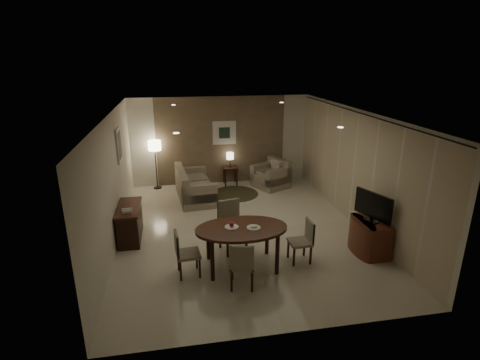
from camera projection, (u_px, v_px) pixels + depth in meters
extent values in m
cube|color=beige|center=(242.00, 229.00, 8.74)|extent=(5.50, 7.00, 0.00)
cube|color=white|center=(242.00, 113.00, 7.88)|extent=(5.50, 7.00, 0.00)
cube|color=#7B6A4C|center=(221.00, 141.00, 11.58)|extent=(5.50, 0.00, 2.70)
cube|color=silver|center=(113.00, 181.00, 7.85)|extent=(0.00, 7.00, 2.70)
cube|color=silver|center=(357.00, 168.00, 8.77)|extent=(0.00, 7.00, 2.70)
cube|color=#7B6A4C|center=(221.00, 141.00, 11.56)|extent=(3.96, 0.03, 2.70)
cylinder|color=black|center=(359.00, 113.00, 8.35)|extent=(0.03, 6.80, 0.03)
cube|color=silver|center=(224.00, 133.00, 11.48)|extent=(0.72, 0.03, 0.72)
cube|color=#192D22|center=(224.00, 133.00, 11.46)|extent=(0.34, 0.01, 0.34)
cube|color=silver|center=(119.00, 145.00, 8.81)|extent=(0.03, 0.60, 0.80)
cube|color=gray|center=(120.00, 145.00, 8.81)|extent=(0.01, 0.46, 0.64)
cylinder|color=white|center=(176.00, 133.00, 5.97)|extent=(0.10, 0.10, 0.01)
cylinder|color=white|center=(340.00, 127.00, 6.44)|extent=(0.10, 0.10, 0.01)
cylinder|color=white|center=(173.00, 105.00, 9.33)|extent=(0.10, 0.10, 0.01)
cylinder|color=white|center=(282.00, 102.00, 9.80)|extent=(0.10, 0.10, 0.01)
cylinder|color=white|center=(232.00, 227.00, 6.98)|extent=(0.26, 0.26, 0.02)
cylinder|color=white|center=(254.00, 228.00, 6.95)|extent=(0.26, 0.26, 0.02)
sphere|color=#AB133E|center=(232.00, 224.00, 6.96)|extent=(0.09, 0.09, 0.09)
cube|color=white|center=(254.00, 226.00, 6.95)|extent=(0.12, 0.08, 0.03)
cylinder|color=#443F26|center=(235.00, 194.00, 10.97)|extent=(1.36, 1.36, 0.01)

